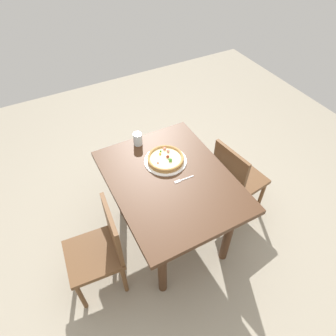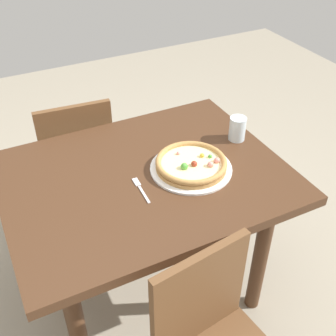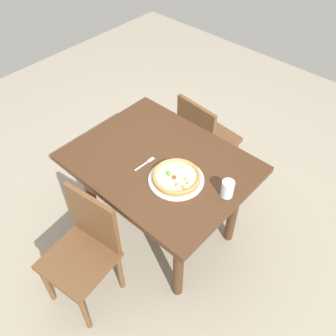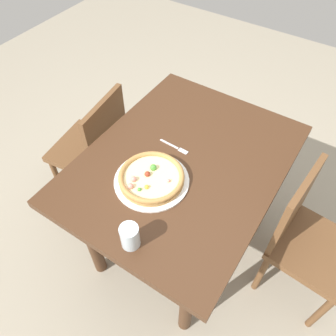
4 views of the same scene
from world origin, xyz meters
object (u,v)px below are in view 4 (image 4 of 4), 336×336
pizza (151,177)px  chair_far (307,238)px  chair_near (94,147)px  fork (176,148)px  plate (152,181)px  drinking_glass (130,236)px  dining_table (183,176)px

pizza → chair_far: bearing=114.0°
chair_near → fork: 0.67m
chair_far → pizza: bearing=-61.0°
chair_near → fork: chair_near is taller
chair_near → fork: size_ratio=5.20×
chair_far → fork: 0.81m
plate → pizza: bearing=-42.2°
chair_far → drinking_glass: (0.62, -0.61, 0.36)m
chair_near → plate: (0.22, 0.61, 0.31)m
fork → chair_near: bearing=-175.3°
drinking_glass → pizza: bearing=-159.8°
plate → drinking_glass: (0.30, 0.11, 0.05)m
pizza → drinking_glass: (0.30, 0.11, 0.03)m
fork → drinking_glass: 0.56m
chair_far → plate: bearing=-61.0°
chair_far → pizza: (0.32, -0.72, 0.34)m
chair_far → pizza: 0.86m
pizza → fork: bearing=-175.5°
drinking_glass → fork: bearing=-166.5°
chair_near → chair_far: size_ratio=1.00×
dining_table → pizza: pizza is taller
plate → drinking_glass: drinking_glass is taller
pizza → drinking_glass: 0.32m
fork → drinking_glass: size_ratio=1.47×
chair_near → plate: size_ratio=2.48×
fork → plate: bearing=-82.8°
plate → drinking_glass: size_ratio=3.10×
dining_table → plate: bearing=-16.4°
dining_table → pizza: bearing=-16.5°
pizza → fork: pizza is taller
chair_near → plate: 0.72m
pizza → plate: bearing=137.8°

